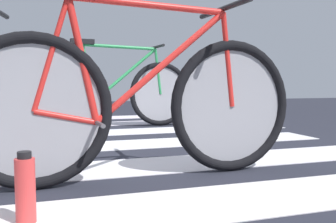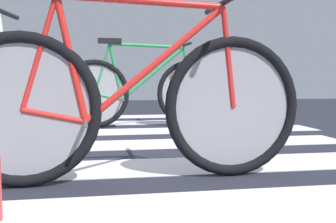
{
  "view_description": "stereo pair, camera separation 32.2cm",
  "coord_description": "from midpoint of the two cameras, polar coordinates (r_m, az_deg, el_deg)",
  "views": [
    {
      "loc": [
        0.25,
        -2.63,
        0.51
      ],
      "look_at": [
        0.9,
        -0.63,
        0.34
      ],
      "focal_mm": 39.8,
      "sensor_mm": 36.0,
      "label": 1
    },
    {
      "loc": [
        0.57,
        -2.63,
        0.51
      ],
      "look_at": [
        0.9,
        -0.63,
        0.34
      ],
      "focal_mm": 39.8,
      "sensor_mm": 36.0,
      "label": 2
    }
  ],
  "objects": [
    {
      "name": "ground",
      "position": [
        2.71,
        -17.94,
        -6.18
      ],
      "size": [
        18.0,
        14.0,
        0.02
      ],
      "color": "#22242E"
    },
    {
      "name": "crosswalk_markings",
      "position": [
        2.92,
        -17.73,
        -5.18
      ],
      "size": [
        5.43,
        5.02,
        0.0
      ],
      "color": "silver",
      "rests_on": "ground"
    },
    {
      "name": "bicycle_1_of_3",
      "position": [
        1.82,
        -0.3,
        1.41
      ],
      "size": [
        1.74,
        0.52,
        0.93
      ],
      "rotation": [
        0.0,
        0.0,
        0.05
      ],
      "color": "black",
      "rests_on": "ground"
    },
    {
      "name": "bicycle_3_of_3",
      "position": [
        4.02,
        -1.59,
        3.17
      ],
      "size": [
        1.74,
        0.52,
        0.93
      ],
      "rotation": [
        0.0,
        0.0,
        0.06
      ],
      "color": "black",
      "rests_on": "ground"
    }
  ]
}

